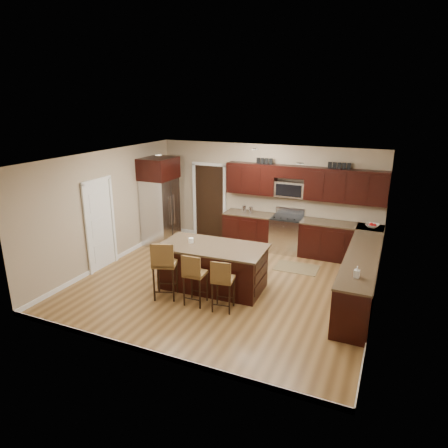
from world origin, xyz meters
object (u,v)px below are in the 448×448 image
at_px(range, 286,234).
at_px(island, 213,268).
at_px(stool_left, 164,264).
at_px(stool_mid, 194,274).
at_px(stool_right, 222,280).
at_px(refrigerator, 160,200).

bearing_deg(range, island, -107.75).
height_order(stool_left, stool_mid, stool_left).
bearing_deg(island, stool_right, -57.29).
xyz_separation_m(island, refrigerator, (-2.45, 1.88, 0.78)).
relative_size(stool_left, refrigerator, 0.51).
bearing_deg(stool_left, island, 33.18).
distance_m(island, refrigerator, 3.19).
bearing_deg(stool_mid, island, 87.68).
bearing_deg(refrigerator, range, 13.11).
bearing_deg(island, stool_left, -129.63).
distance_m(island, stool_left, 1.11).
relative_size(island, stool_mid, 2.15).
xyz_separation_m(range, stool_right, (-0.26, -3.49, 0.16)).
bearing_deg(stool_mid, stool_right, -2.22).
bearing_deg(range, stool_mid, -103.64).
xyz_separation_m(range, stool_left, (-1.49, -3.49, 0.27)).
distance_m(range, stool_left, 3.81).
height_order(range, refrigerator, refrigerator).
xyz_separation_m(stool_mid, stool_right, (0.59, 0.00, -0.01)).
bearing_deg(stool_right, stool_mid, 171.79).
bearing_deg(stool_left, stool_mid, -19.05).
relative_size(range, stool_left, 0.93).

